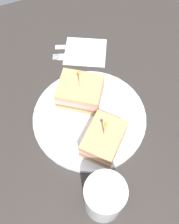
{
  "coord_description": "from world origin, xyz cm",
  "views": [
    {
      "loc": [
        27.25,
        -11.7,
        55.79
      ],
      "look_at": [
        0.0,
        0.0,
        3.2
      ],
      "focal_mm": 41.91,
      "sensor_mm": 36.0,
      "label": 1
    }
  ],
  "objects_px": {
    "napkin": "(85,52)",
    "fork": "(70,57)",
    "sandwich_half_front": "(81,92)",
    "drink_glass": "(104,198)",
    "knife": "(74,46)",
    "sandwich_half_back": "(104,139)",
    "plate": "(90,117)"
  },
  "relations": [
    {
      "from": "napkin",
      "to": "fork",
      "type": "relative_size",
      "value": 0.93
    },
    {
      "from": "fork",
      "to": "napkin",
      "type": "bearing_deg",
      "value": 92.19
    },
    {
      "from": "plate",
      "to": "sandwich_half_front",
      "type": "distance_m",
      "value": 0.07
    },
    {
      "from": "sandwich_half_back",
      "to": "drink_glass",
      "type": "xyz_separation_m",
      "value": [
        0.11,
        -0.05,
        0.01
      ]
    },
    {
      "from": "plate",
      "to": "knife",
      "type": "xyz_separation_m",
      "value": [
        -0.23,
        0.05,
        -0.0
      ]
    },
    {
      "from": "sandwich_half_front",
      "to": "sandwich_half_back",
      "type": "relative_size",
      "value": 1.08
    },
    {
      "from": "sandwich_half_back",
      "to": "knife",
      "type": "distance_m",
      "value": 0.31
    },
    {
      "from": "plate",
      "to": "fork",
      "type": "bearing_deg",
      "value": 172.17
    },
    {
      "from": "sandwich_half_front",
      "to": "fork",
      "type": "height_order",
      "value": "sandwich_half_front"
    },
    {
      "from": "sandwich_half_back",
      "to": "plate",
      "type": "bearing_deg",
      "value": -179.7
    },
    {
      "from": "napkin",
      "to": "sandwich_half_back",
      "type": "bearing_deg",
      "value": -14.72
    },
    {
      "from": "sandwich_half_back",
      "to": "drink_glass",
      "type": "bearing_deg",
      "value": -24.74
    },
    {
      "from": "sandwich_half_front",
      "to": "sandwich_half_back",
      "type": "height_order",
      "value": "sandwich_half_front"
    },
    {
      "from": "napkin",
      "to": "plate",
      "type": "bearing_deg",
      "value": -20.1
    },
    {
      "from": "sandwich_half_front",
      "to": "fork",
      "type": "distance_m",
      "value": 0.15
    },
    {
      "from": "sandwich_half_back",
      "to": "drink_glass",
      "type": "distance_m",
      "value": 0.13
    },
    {
      "from": "sandwich_half_back",
      "to": "napkin",
      "type": "xyz_separation_m",
      "value": [
        -0.28,
        0.07,
        -0.04
      ]
    },
    {
      "from": "fork",
      "to": "knife",
      "type": "relative_size",
      "value": 1.05
    },
    {
      "from": "napkin",
      "to": "fork",
      "type": "bearing_deg",
      "value": -87.81
    },
    {
      "from": "sandwich_half_front",
      "to": "fork",
      "type": "xyz_separation_m",
      "value": [
        -0.14,
        0.03,
        -0.04
      ]
    },
    {
      "from": "plate",
      "to": "drink_glass",
      "type": "distance_m",
      "value": 0.2
    },
    {
      "from": "drink_glass",
      "to": "fork",
      "type": "bearing_deg",
      "value": 168.46
    },
    {
      "from": "drink_glass",
      "to": "sandwich_half_front",
      "type": "bearing_deg",
      "value": 167.71
    },
    {
      "from": "drink_glass",
      "to": "fork",
      "type": "height_order",
      "value": "drink_glass"
    },
    {
      "from": "sandwich_half_back",
      "to": "drink_glass",
      "type": "relative_size",
      "value": 1.09
    },
    {
      "from": "sandwich_half_front",
      "to": "napkin",
      "type": "height_order",
      "value": "sandwich_half_front"
    },
    {
      "from": "napkin",
      "to": "knife",
      "type": "xyz_separation_m",
      "value": [
        -0.03,
        -0.02,
        0.0
      ]
    },
    {
      "from": "sandwich_half_back",
      "to": "knife",
      "type": "bearing_deg",
      "value": 170.67
    },
    {
      "from": "napkin",
      "to": "knife",
      "type": "distance_m",
      "value": 0.04
    },
    {
      "from": "sandwich_half_back",
      "to": "knife",
      "type": "height_order",
      "value": "sandwich_half_back"
    },
    {
      "from": "sandwich_half_front",
      "to": "drink_glass",
      "type": "distance_m",
      "value": 0.25
    },
    {
      "from": "sandwich_half_back",
      "to": "napkin",
      "type": "height_order",
      "value": "sandwich_half_back"
    }
  ]
}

